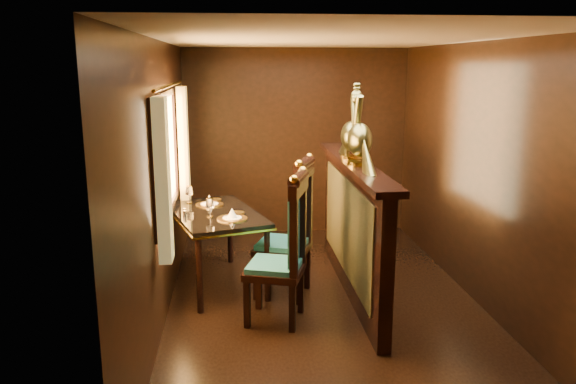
% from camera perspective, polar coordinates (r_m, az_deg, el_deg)
% --- Properties ---
extents(ground, '(5.00, 5.00, 0.00)m').
position_cam_1_polar(ground, '(5.58, 3.71, -11.36)').
color(ground, black).
rests_on(ground, ground).
extents(room_shell, '(3.04, 5.04, 2.52)m').
position_cam_1_polar(room_shell, '(5.14, 3.00, 4.97)').
color(room_shell, black).
rests_on(room_shell, ground).
extents(partition, '(0.26, 2.70, 1.36)m').
position_cam_1_polar(partition, '(5.67, 6.54, -3.34)').
color(partition, black).
rests_on(partition, ground).
extents(dining_table, '(1.19, 1.53, 1.00)m').
position_cam_1_polar(dining_table, '(5.86, -7.42, -2.71)').
color(dining_table, black).
rests_on(dining_table, ground).
extents(chair_left, '(0.63, 0.65, 1.40)m').
position_cam_1_polar(chair_left, '(4.98, 0.09, -5.37)').
color(chair_left, black).
rests_on(chair_left, ground).
extents(chair_right, '(0.67, 0.68, 1.43)m').
position_cam_1_polar(chair_right, '(5.54, 0.75, -3.32)').
color(chair_right, black).
rests_on(chair_right, ground).
extents(peacock_left, '(0.24, 0.63, 0.75)m').
position_cam_1_polar(peacock_left, '(5.27, 7.35, 6.78)').
color(peacock_left, '#184934').
rests_on(peacock_left, partition).
extents(peacock_right, '(0.23, 0.61, 0.72)m').
position_cam_1_polar(peacock_right, '(5.61, 6.54, 7.00)').
color(peacock_right, '#184934').
rests_on(peacock_right, partition).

